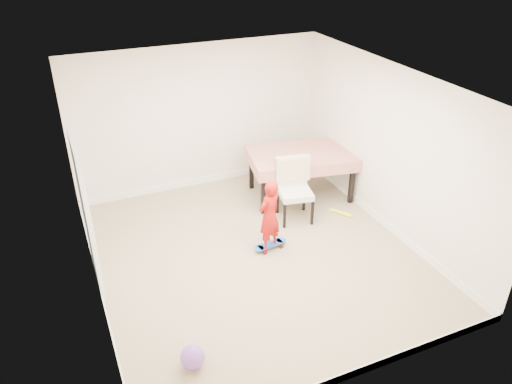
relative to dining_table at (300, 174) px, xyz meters
name	(u,v)px	position (x,y,z in m)	size (l,w,h in m)	color
ground	(255,255)	(-1.46, -1.36, -0.42)	(5.00, 5.00, 0.00)	tan
ceiling	(255,86)	(-1.46, -1.36, 2.16)	(4.50, 5.00, 0.04)	white
wall_back	(199,118)	(-1.46, 1.12, 0.88)	(4.50, 0.04, 2.60)	white
wall_front	(357,286)	(-1.46, -3.84, 0.88)	(4.50, 0.04, 2.60)	white
wall_left	(86,212)	(-3.69, -1.36, 0.88)	(0.04, 5.00, 2.60)	white
wall_right	(389,151)	(0.77, -1.36, 0.88)	(0.04, 5.00, 2.60)	white
door	(87,219)	(-3.68, -1.06, 0.61)	(0.10, 0.94, 2.11)	white
baseboard_back	(203,180)	(-1.46, 1.13, -0.36)	(4.50, 0.02, 0.12)	white
baseboard_front	(347,376)	(-1.46, -3.85, -0.36)	(4.50, 0.02, 0.12)	white
baseboard_left	(101,291)	(-3.70, -1.36, -0.36)	(0.02, 5.00, 0.12)	white
baseboard_right	(380,219)	(0.78, -1.36, -0.36)	(0.02, 5.00, 0.12)	white
dining_table	(300,174)	(0.00, 0.00, 0.00)	(1.77, 1.11, 0.84)	red
dining_chair	(295,191)	(-0.46, -0.68, 0.10)	(0.57, 0.65, 1.04)	silver
skateboard	(270,246)	(-1.19, -1.30, -0.38)	(0.54, 0.20, 0.08)	blue
child	(269,218)	(-1.22, -1.31, 0.15)	(0.41, 0.27, 1.13)	red
balloon	(193,357)	(-2.94, -3.00, -0.28)	(0.28, 0.28, 0.28)	#8953C8
foam_toy	(341,213)	(0.33, -0.88, -0.39)	(0.06, 0.06, 0.40)	#FFFB1A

